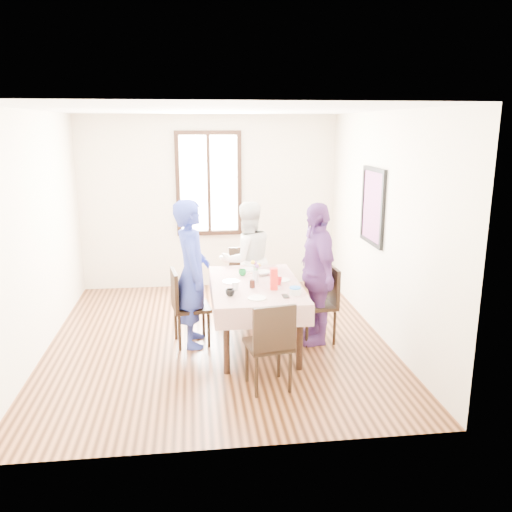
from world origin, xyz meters
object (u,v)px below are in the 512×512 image
person_far (246,260)px  chair_near (268,344)px  dining_table (255,315)px  person_right (316,273)px  chair_left (191,307)px  chair_right (317,305)px  person_left (192,274)px  chair_far (246,283)px

person_far → chair_near: bearing=73.5°
dining_table → person_right: (0.72, 0.05, 0.47)m
chair_near → person_right: bearing=46.8°
dining_table → chair_left: bearing=169.2°
chair_right → person_left: size_ratio=0.53×
chair_left → chair_near: bearing=23.4°
person_left → person_right: bearing=-95.4°
person_left → person_far: person_left is taller
dining_table → chair_right: size_ratio=1.66×
chair_right → chair_near: size_ratio=1.00×
chair_right → chair_near: (-0.74, -1.08, 0.00)m
chair_near → person_far: size_ratio=0.58×
chair_far → chair_near: size_ratio=1.00×
person_right → chair_far: bearing=-147.6°
chair_far → person_far: (0.00, -0.02, 0.33)m
chair_right → person_left: bearing=81.7°
chair_right → chair_far: bearing=32.3°
dining_table → chair_right: 0.75m
chair_right → chair_far: same height
chair_near → person_right: person_right is taller
chair_left → person_far: 1.20m
chair_far → person_left: size_ratio=0.53×
chair_left → chair_far: (0.74, 0.90, 0.00)m
dining_table → person_right: bearing=3.7°
chair_left → person_right: (1.47, -0.09, 0.39)m
person_left → chair_right: bearing=-95.4°
dining_table → person_left: bearing=169.0°
chair_right → person_right: 0.39m
chair_near → person_right: (0.72, 1.08, 0.39)m
chair_near → person_right: size_ratio=0.54×
chair_near → chair_left: bearing=112.8°
chair_left → chair_right: same height
chair_left → chair_far: 1.16m
chair_near → person_far: 2.08m
chair_right → person_far: bearing=32.8°
chair_left → person_far: (0.74, 0.88, 0.33)m
chair_far → chair_left: bearing=47.1°
chair_left → person_far: bearing=130.8°
chair_near → person_far: (0.00, 2.05, 0.33)m
chair_left → person_left: 0.41m
dining_table → chair_left: (-0.74, 0.14, 0.08)m
dining_table → person_far: 1.10m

